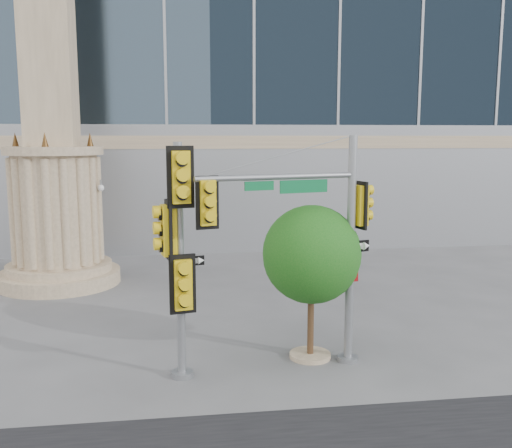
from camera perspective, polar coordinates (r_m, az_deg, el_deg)
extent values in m
plane|color=#545456|center=(13.78, -0.64, -14.51)|extent=(120.00, 120.00, 0.00)
cylinder|color=gray|center=(22.61, -18.99, -5.04)|extent=(4.40, 4.40, 0.50)
cylinder|color=gray|center=(22.52, -19.04, -4.05)|extent=(3.80, 3.80, 0.30)
cylinder|color=gray|center=(22.17, -19.31, 1.38)|extent=(3.00, 3.00, 4.00)
cylinder|color=gray|center=(22.02, -19.60, 6.94)|extent=(3.50, 3.50, 0.30)
cone|color=#472D14|center=(21.79, -16.27, 8.13)|extent=(0.24, 0.24, 0.50)
cone|color=#472D14|center=(22.31, -22.95, 7.80)|extent=(0.24, 0.24, 0.50)
cylinder|color=slate|center=(14.53, 9.16, -13.13)|extent=(0.51, 0.51, 0.11)
cylinder|color=slate|center=(13.76, 9.43, -2.71)|extent=(0.20, 0.20, 5.47)
cylinder|color=slate|center=(12.62, 2.20, 4.73)|extent=(3.74, 1.09, 0.13)
cube|color=#0C6534|center=(12.90, 4.81, 3.77)|extent=(1.16, 0.33, 0.29)
cube|color=yellow|center=(12.07, -4.91, 2.14)|extent=(0.55, 0.37, 1.14)
cube|color=yellow|center=(13.73, 10.44, 1.85)|extent=(0.37, 0.55, 1.14)
cube|color=black|center=(13.63, 9.72, -2.25)|extent=(0.82, 0.24, 0.27)
cube|color=maroon|center=(13.76, 9.66, -4.85)|extent=(0.29, 0.10, 0.42)
cylinder|color=slate|center=(13.58, -7.39, -14.65)|extent=(0.51, 0.51, 0.13)
cylinder|color=slate|center=(12.78, -7.61, -3.88)|extent=(0.19, 0.19, 5.33)
cube|color=yellow|center=(12.28, -7.57, 4.67)|extent=(0.63, 0.41, 1.33)
cube|color=yellow|center=(12.60, -8.73, -0.63)|extent=(0.41, 0.63, 1.33)
cube|color=yellow|center=(12.65, -7.36, -5.98)|extent=(0.63, 0.41, 1.33)
cube|color=black|center=(12.68, -6.65, -3.70)|extent=(0.65, 0.16, 0.21)
cylinder|color=gray|center=(14.60, 5.44, -12.93)|extent=(1.03, 1.03, 0.11)
cylinder|color=#382314|center=(14.27, 5.49, -9.31)|extent=(0.16, 0.16, 2.05)
sphere|color=#155613|center=(13.86, 5.59, -3.03)|extent=(2.39, 2.39, 2.39)
sphere|color=#155613|center=(14.33, 7.30, -4.07)|extent=(1.48, 1.48, 1.48)
sphere|color=#155613|center=(13.57, 4.21, -4.50)|extent=(1.25, 1.25, 1.25)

